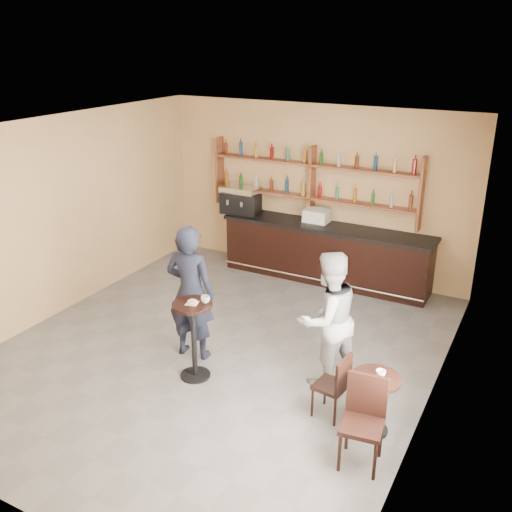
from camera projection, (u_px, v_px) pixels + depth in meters
The scene contains 23 objects.
floor at pixel (219, 350), 8.41m from camera, with size 7.00×7.00×0.00m, color slate.
ceiling at pixel (213, 131), 7.24m from camera, with size 7.00×7.00×0.00m, color white.
wall_back at pixel (314, 191), 10.70m from camera, with size 7.00×7.00×0.00m, color tan.
wall_front at pixel (3, 374), 4.95m from camera, with size 7.00×7.00×0.00m, color tan.
wall_left at pixel (57, 218), 9.14m from camera, with size 7.00×7.00×0.00m, color tan.
wall_right at pixel (439, 292), 6.51m from camera, with size 7.00×7.00×0.00m, color tan.
window_pane at pixel (414, 329), 5.49m from camera, with size 2.00×2.00×0.00m, color white.
window_frame at pixel (413, 329), 5.49m from camera, with size 0.04×1.70×2.10m, color black, non-canonical shape.
shelf_unit at pixel (312, 181), 10.52m from camera, with size 4.00×0.26×1.40m, color brown, non-canonical shape.
liquor_bottles at pixel (312, 172), 10.45m from camera, with size 3.68×0.10×1.00m, color #8C5919, non-canonical shape.
bar_counter at pixel (326, 253), 10.62m from camera, with size 3.97×0.77×1.07m, color black, non-canonical shape.
espresso_machine at pixel (241, 199), 11.12m from camera, with size 0.72×0.46×0.51m, color black, non-canonical shape.
pastry_case at pixel (317, 217), 10.46m from camera, with size 0.46×0.37×0.28m, color silver, non-canonical shape.
pedestal_table at pixel (194, 341), 7.57m from camera, with size 0.53×0.53×1.10m, color black, non-canonical shape.
napkin at pixel (192, 303), 7.37m from camera, with size 0.15×0.15×0.00m, color white.
donut at pixel (192, 302), 7.34m from camera, with size 0.13×0.13×0.05m, color #BF7246.
cup_pedestal at pixel (205, 299), 7.37m from camera, with size 0.12×0.12×0.09m, color white.
man_main at pixel (191, 292), 7.95m from camera, with size 0.72×0.47×1.97m, color black.
cafe_table at pixel (374, 404), 6.57m from camera, with size 0.58×0.58×0.73m, color black, non-canonical shape.
cup_cafe at pixel (381, 375), 6.40m from camera, with size 0.11×0.11×0.10m, color white.
chair_west at pixel (331, 385), 6.84m from camera, with size 0.36×0.36×0.84m, color black, non-canonical shape.
chair_south at pixel (362, 425), 6.01m from camera, with size 0.44×0.44×1.01m, color black, non-canonical shape.
patron_second at pixel (327, 319), 7.36m from camera, with size 0.89×0.70×1.84m, color #9B9A9F.
Camera 1 is at (3.94, -6.20, 4.36)m, focal length 40.00 mm.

